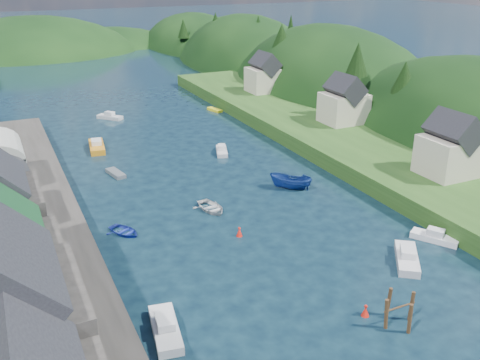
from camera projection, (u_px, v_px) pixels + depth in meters
ground at (180, 156)px, 83.20m from camera, size 600.00×600.00×0.00m
hillside_right at (328, 126)px, 124.73m from camera, size 36.00×245.56×48.00m
far_hills at (70, 79)px, 191.65m from camera, size 103.00×68.00×44.00m
hill_trees at (147, 68)px, 92.26m from camera, size 90.49×150.88×12.70m
quay_left at (38, 284)px, 48.19m from camera, size 12.00×110.00×2.00m
quayside_buildings at (14, 317)px, 33.70m from camera, size 8.00×35.84×12.90m
terrace_right at (351, 145)px, 84.25m from camera, size 16.00×120.00×2.40m
right_bank_cottages at (338, 103)px, 90.67m from camera, size 9.00×59.24×8.41m
piling_cluster_far at (399, 313)px, 43.98m from camera, size 3.12×2.92×3.37m
channel_buoy_near at (365, 311)px, 45.23m from camera, size 0.70×0.70×1.10m
channel_buoy_far at (239, 232)px, 58.52m from camera, size 0.70×0.70×1.10m
moored_boats at (253, 235)px, 57.52m from camera, size 34.75×93.94×2.17m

